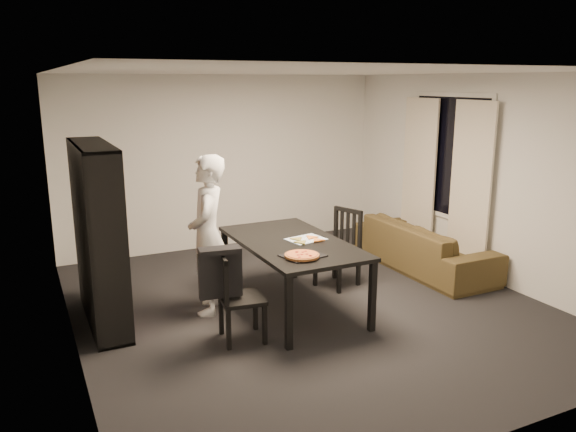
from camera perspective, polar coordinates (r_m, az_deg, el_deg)
name	(u,v)px	position (r m, az deg, el deg)	size (l,w,h in m)	color
room	(309,194)	(6.13, 2.18, 2.21)	(5.01, 5.51, 2.61)	black
window_pane	(449,157)	(8.01, 16.08, 5.82)	(0.02, 1.40, 1.60)	black
window_frame	(449,157)	(8.01, 16.05, 5.82)	(0.03, 1.52, 1.72)	white
curtain_left	(470,189)	(7.63, 18.02, 2.65)	(0.03, 0.70, 2.25)	beige
curtain_right	(419,177)	(8.40, 13.14, 3.91)	(0.03, 0.70, 2.25)	beige
bookshelf	(99,235)	(6.15, -18.69, -1.84)	(0.35, 1.50, 1.90)	black
dining_table	(292,247)	(6.21, 0.40, -3.18)	(1.05, 1.89, 0.79)	black
chair_left	(233,292)	(5.53, -5.58, -7.66)	(0.47, 0.47, 0.90)	black
chair_right	(342,242)	(7.05, 5.51, -2.64)	(0.57, 0.57, 0.96)	black
draped_jacket	(220,271)	(5.43, -6.90, -5.53)	(0.42, 0.23, 0.50)	black
person	(208,235)	(6.16, -8.15, -1.93)	(0.64, 0.42, 1.75)	silver
baking_tray	(303,256)	(5.66, 1.51, -4.04)	(0.40, 0.32, 0.01)	black
pepperoni_pizza	(302,255)	(5.61, 1.43, -4.01)	(0.35, 0.35, 0.03)	brown
kitchen_towel	(306,239)	(6.25, 1.83, -2.38)	(0.40, 0.30, 0.01)	white
pizza_slices	(307,240)	(6.19, 1.90, -2.41)	(0.37, 0.31, 0.01)	#B47338
sofa	(424,246)	(7.87, 13.60, -2.97)	(2.18, 0.85, 0.64)	#45331B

